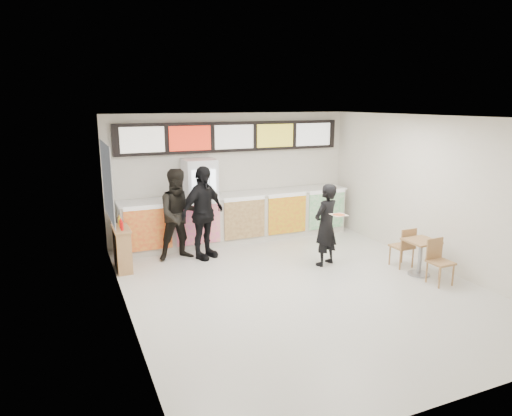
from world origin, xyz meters
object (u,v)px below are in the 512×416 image
customer_main (326,225)px  customer_left (180,215)px  service_counter (239,217)px  cafe_table (421,251)px  drinks_fridge (200,203)px  condiment_ledge (122,248)px  customer_mid (203,213)px

customer_main → customer_left: (-2.61, 1.53, 0.12)m
service_counter → cafe_table: bearing=-55.5°
drinks_fridge → customer_left: (-0.67, -0.74, -0.04)m
cafe_table → condiment_ledge: (-5.20, 2.53, -0.04)m
service_counter → drinks_fridge: drinks_fridge is taller
customer_mid → condiment_ledge: 1.76m
customer_left → condiment_ledge: (-1.22, -0.21, -0.52)m
drinks_fridge → customer_mid: 0.92m
customer_left → customer_main: bearing=-32.1°
customer_main → cafe_table: 1.86m
customer_mid → condiment_ledge: bearing=152.9°
cafe_table → service_counter: bearing=123.8°
customer_mid → cafe_table: size_ratio=1.39×
customer_left → drinks_fridge: bearing=46.1°
customer_left → condiment_ledge: bearing=-172.0°
service_counter → customer_left: (-1.60, -0.72, 0.39)m
customer_mid → service_counter: bearing=8.5°
drinks_fridge → customer_left: 1.00m
drinks_fridge → condiment_ledge: drinks_fridge is taller
drinks_fridge → customer_mid: (-0.21, -0.89, -0.02)m
drinks_fridge → customer_mid: size_ratio=1.02×
customer_left → customer_mid: bearing=-20.3°
customer_main → condiment_ledge: (-3.82, 1.32, -0.40)m
drinks_fridge → cafe_table: bearing=-46.3°
service_counter → cafe_table: 4.19m
cafe_table → drinks_fridge: bearing=133.0°
drinks_fridge → customer_main: (1.94, -2.26, -0.16)m
condiment_ledge → customer_mid: bearing=1.8°
cafe_table → customer_main: bearing=138.0°
service_counter → customer_main: (1.00, -2.25, 0.26)m
service_counter → cafe_table: size_ratio=3.93×
customer_main → cafe_table: bearing=116.3°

